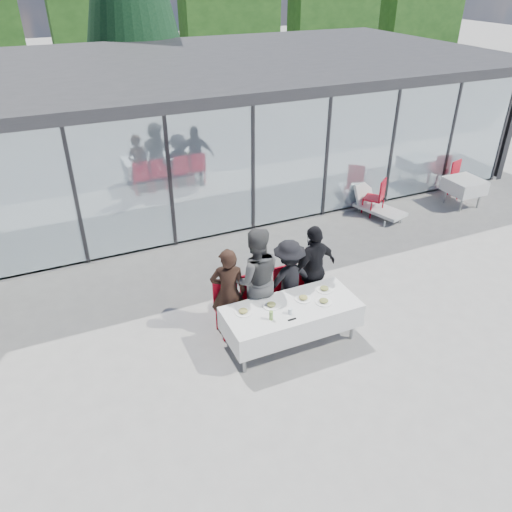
{
  "coord_description": "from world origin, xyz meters",
  "views": [
    {
      "loc": [
        -3.33,
        -5.87,
        5.61
      ],
      "look_at": [
        -0.15,
        1.2,
        1.06
      ],
      "focal_mm": 35.0,
      "sensor_mm": 36.0,
      "label": 1
    }
  ],
  "objects": [
    {
      "name": "spare_chair_b",
      "position": [
        4.25,
        3.5,
        0.54
      ],
      "size": [
        0.62,
        0.62,
        0.97
      ],
      "color": "red",
      "rests_on": "ground"
    },
    {
      "name": "diner_b",
      "position": [
        -0.42,
        0.64,
        0.96
      ],
      "size": [
        1.13,
        1.13,
        1.92
      ],
      "primitive_type": "imported",
      "rotation": [
        0.0,
        0.0,
        2.9
      ],
      "color": "#4B4B4B",
      "rests_on": "ground"
    },
    {
      "name": "drinking_glasses",
      "position": [
        -0.19,
        -0.22,
        0.8
      ],
      "size": [
        0.07,
        0.07,
        0.1
      ],
      "color": "silver",
      "rests_on": "dining_table"
    },
    {
      "name": "diner_a",
      "position": [
        -0.92,
        0.64,
        0.83
      ],
      "size": [
        0.77,
        0.77,
        1.66
      ],
      "primitive_type": "imported",
      "rotation": [
        0.0,
        0.0,
        2.81
      ],
      "color": "black",
      "rests_on": "ground"
    },
    {
      "name": "diner_chair_b",
      "position": [
        -0.42,
        0.69,
        0.54
      ],
      "size": [
        0.44,
        0.44,
        0.97
      ],
      "color": "red",
      "rests_on": "ground"
    },
    {
      "name": "pavilion",
      "position": [
        2.0,
        8.16,
        2.15
      ],
      "size": [
        14.8,
        8.8,
        3.44
      ],
      "color": "gray",
      "rests_on": "ground"
    },
    {
      "name": "plate_d",
      "position": [
        0.66,
        0.13,
        0.77
      ],
      "size": [
        0.28,
        0.28,
        0.07
      ],
      "color": "white",
      "rests_on": "dining_table"
    },
    {
      "name": "spare_chair_a",
      "position": [
        7.05,
        3.66,
        0.54
      ],
      "size": [
        0.55,
        0.55,
        0.97
      ],
      "color": "red",
      "rests_on": "ground"
    },
    {
      "name": "lounger",
      "position": [
        4.26,
        3.55,
        0.26
      ],
      "size": [
        0.97,
        1.45,
        0.72
      ],
      "color": "silver",
      "rests_on": "ground"
    },
    {
      "name": "diner_chair_c",
      "position": [
        0.23,
        0.69,
        0.54
      ],
      "size": [
        0.44,
        0.44,
        0.97
      ],
      "color": "red",
      "rests_on": "ground"
    },
    {
      "name": "folded_eyeglasses",
      "position": [
        -0.24,
        -0.37,
        0.76
      ],
      "size": [
        0.14,
        0.03,
        0.01
      ],
      "primitive_type": "cube",
      "color": "black",
      "rests_on": "dining_table"
    },
    {
      "name": "plate_c",
      "position": [
        0.19,
        0.04,
        0.77
      ],
      "size": [
        0.28,
        0.28,
        0.07
      ],
      "color": "white",
      "rests_on": "dining_table"
    },
    {
      "name": "plate_extra",
      "position": [
        0.46,
        -0.18,
        0.77
      ],
      "size": [
        0.28,
        0.28,
        0.07
      ],
      "color": "white",
      "rests_on": "dining_table"
    },
    {
      "name": "dining_table",
      "position": [
        -0.08,
        -0.06,
        0.54
      ],
      "size": [
        2.26,
        0.96,
        0.75
      ],
      "color": "silver",
      "rests_on": "ground"
    },
    {
      "name": "spare_table_right",
      "position": [
        6.7,
        3.06,
        0.55
      ],
      "size": [
        0.86,
        0.86,
        0.74
      ],
      "color": "silver",
      "rests_on": "ground"
    },
    {
      "name": "ground",
      "position": [
        0.0,
        0.0,
        0.0
      ],
      "size": [
        90.0,
        90.0,
        0.0
      ],
      "primitive_type": "plane",
      "color": "gray",
      "rests_on": "ground"
    },
    {
      "name": "juice_bottle",
      "position": [
        -0.53,
        -0.23,
        0.83
      ],
      "size": [
        0.06,
        0.06,
        0.16
      ],
      "primitive_type": "cylinder",
      "color": "#75A545",
      "rests_on": "dining_table"
    },
    {
      "name": "diner_chair_d",
      "position": [
        0.73,
        0.69,
        0.54
      ],
      "size": [
        0.44,
        0.44,
        0.97
      ],
      "color": "red",
      "rests_on": "ground"
    },
    {
      "name": "plate_b",
      "position": [
        -0.38,
        0.09,
        0.77
      ],
      "size": [
        0.28,
        0.28,
        0.07
      ],
      "color": "white",
      "rests_on": "dining_table"
    },
    {
      "name": "diner_chair_a",
      "position": [
        -0.92,
        0.69,
        0.54
      ],
      "size": [
        0.44,
        0.44,
        0.97
      ],
      "color": "red",
      "rests_on": "ground"
    },
    {
      "name": "diner_c",
      "position": [
        0.23,
        0.64,
        0.77
      ],
      "size": [
        1.02,
        1.02,
        1.54
      ],
      "primitive_type": "imported",
      "rotation": [
        0.0,
        0.0,
        3.16
      ],
      "color": "black",
      "rests_on": "ground"
    },
    {
      "name": "plate_a",
      "position": [
        -0.87,
        0.11,
        0.77
      ],
      "size": [
        0.28,
        0.28,
        0.07
      ],
      "color": "white",
      "rests_on": "dining_table"
    },
    {
      "name": "treeline",
      "position": [
        -2.0,
        28.0,
        2.2
      ],
      "size": [
        62.5,
        2.0,
        4.4
      ],
      "color": "#193C13",
      "rests_on": "ground"
    },
    {
      "name": "diner_d",
      "position": [
        0.73,
        0.64,
        0.86
      ],
      "size": [
        1.23,
        1.23,
        1.73
      ],
      "primitive_type": "imported",
      "rotation": [
        0.0,
        0.0,
        3.39
      ],
      "color": "black",
      "rests_on": "ground"
    }
  ]
}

